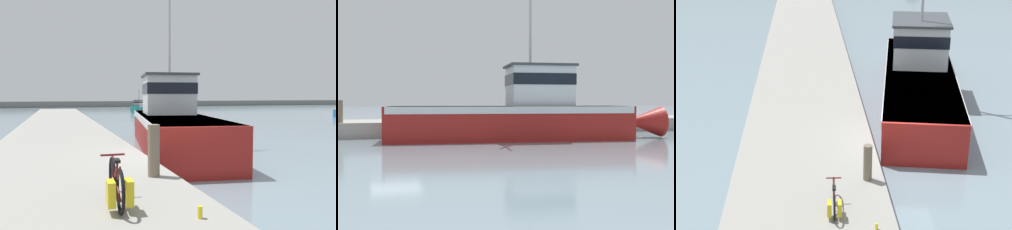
{
  "view_description": "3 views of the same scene",
  "coord_description": "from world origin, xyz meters",
  "views": [
    {
      "loc": [
        -3.74,
        -9.82,
        2.69
      ],
      "look_at": [
        -0.14,
        0.74,
        2.05
      ],
      "focal_mm": 35.0,
      "sensor_mm": 36.0,
      "label": 1
    },
    {
      "loc": [
        22.08,
        -1.9,
        1.95
      ],
      "look_at": [
        0.32,
        5.87,
        1.23
      ],
      "focal_mm": 45.0,
      "sensor_mm": 36.0,
      "label": 2
    },
    {
      "loc": [
        -3.45,
        -16.92,
        9.04
      ],
      "look_at": [
        -2.11,
        1.23,
        1.45
      ],
      "focal_mm": 55.0,
      "sensor_mm": 36.0,
      "label": 3
    }
  ],
  "objects": [
    {
      "name": "dock_pier",
      "position": [
        -3.55,
        0.0,
        0.43
      ],
      "size": [
        4.88,
        80.0,
        0.85
      ],
      "primitive_type": "cube",
      "color": "gray",
      "rests_on": "ground_plane"
    },
    {
      "name": "boat_white_moored",
      "position": [
        9.53,
        44.5,
        0.82
      ],
      "size": [
        4.22,
        6.12,
        4.0
      ],
      "rotation": [
        0.0,
        0.0,
        2.63
      ],
      "color": "teal",
      "rests_on": "ground_plane"
    },
    {
      "name": "fishing_boat_main",
      "position": [
        1.88,
        6.27,
        1.36
      ],
      "size": [
        5.26,
        14.82,
        10.63
      ],
      "rotation": [
        0.0,
        0.0,
        -0.17
      ],
      "color": "maroon",
      "rests_on": "ground_plane"
    },
    {
      "name": "water_bottle_on_curb",
      "position": [
        -1.72,
        -5.4,
        0.94
      ],
      "size": [
        0.08,
        0.08,
        0.19
      ],
      "primitive_type": "cylinder",
      "color": "yellow",
      "rests_on": "dock_pier"
    },
    {
      "name": "mooring_post",
      "position": [
        -1.65,
        -2.69,
        1.45
      ],
      "size": [
        0.28,
        0.28,
        1.2
      ],
      "primitive_type": "cylinder",
      "color": "#756651",
      "rests_on": "dock_pier"
    },
    {
      "name": "ground_plane",
      "position": [
        0.0,
        0.0,
        0.0
      ],
      "size": [
        320.0,
        320.0,
        0.0
      ],
      "primitive_type": "plane",
      "color": "gray"
    },
    {
      "name": "bicycle_touring",
      "position": [
        -2.81,
        -4.47,
        1.21
      ],
      "size": [
        0.46,
        1.74,
        0.79
      ],
      "rotation": [
        0.0,
        0.0,
        -0.04
      ],
      "color": "black",
      "rests_on": "dock_pier"
    },
    {
      "name": "far_shoreline",
      "position": [
        30.0,
        74.4,
        0.73
      ],
      "size": [
        180.0,
        5.0,
        1.46
      ],
      "primitive_type": "cube",
      "color": "slate",
      "rests_on": "ground_plane"
    }
  ]
}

